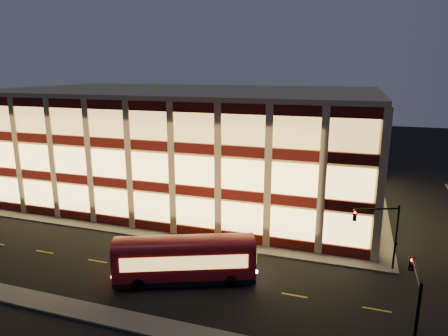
% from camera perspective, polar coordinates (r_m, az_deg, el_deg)
% --- Properties ---
extents(ground, '(200.00, 200.00, 0.00)m').
position_cam_1_polar(ground, '(42.77, -10.65, -9.87)').
color(ground, black).
rests_on(ground, ground).
extents(sidewalk_office_south, '(54.00, 2.00, 0.15)m').
position_cam_1_polar(sidewalk_office_south, '(44.97, -13.42, -8.70)').
color(sidewalk_office_south, '#514F4C').
rests_on(sidewalk_office_south, ground).
extents(sidewalk_office_east, '(2.00, 30.00, 0.15)m').
position_cam_1_polar(sidewalk_office_east, '(53.85, 21.23, -5.48)').
color(sidewalk_office_east, '#514F4C').
rests_on(sidewalk_office_east, ground).
extents(sidewalk_near, '(100.00, 2.00, 0.15)m').
position_cam_1_polar(sidewalk_near, '(33.34, -22.04, -17.83)').
color(sidewalk_near, '#514F4C').
rests_on(sidewalk_near, ground).
extents(office_building, '(50.45, 30.45, 14.50)m').
position_cam_1_polar(office_building, '(56.51, -5.28, 3.82)').
color(office_building, tan).
rests_on(office_building, ground).
extents(traffic_signal_far, '(3.79, 1.87, 6.00)m').
position_cam_1_polar(traffic_signal_far, '(36.68, 21.55, -7.79)').
color(traffic_signal_far, black).
rests_on(traffic_signal_far, ground).
extents(traffic_signal_near, '(0.32, 4.45, 6.00)m').
position_cam_1_polar(traffic_signal_near, '(26.63, 25.54, -16.61)').
color(traffic_signal_near, black).
rests_on(traffic_signal_near, ground).
extents(trolley_bus, '(11.64, 7.04, 3.87)m').
position_cam_1_polar(trolley_bus, '(33.65, -5.62, -12.48)').
color(trolley_bus, '#9A0810').
rests_on(trolley_bus, ground).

